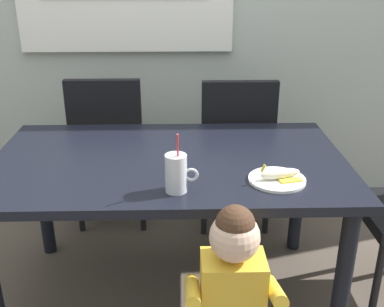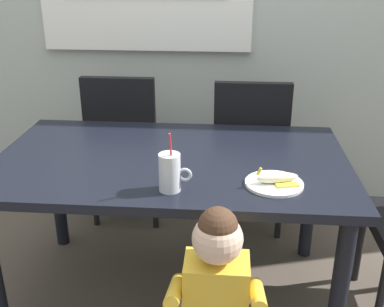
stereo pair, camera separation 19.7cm
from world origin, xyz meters
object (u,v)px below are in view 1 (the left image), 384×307
at_px(toddler_standing, 233,286).
at_px(peeled_banana, 281,174).
at_px(snack_plate, 277,180).
at_px(dining_chair_left, 110,143).
at_px(dining_chair_right, 235,145).
at_px(milk_cup, 176,175).
at_px(dining_table, 169,176).

relative_size(toddler_standing, peeled_banana, 4.77).
bearing_deg(snack_plate, dining_chair_left, 130.57).
bearing_deg(dining_chair_left, dining_chair_right, 175.92).
relative_size(milk_cup, snack_plate, 1.08).
height_order(dining_chair_right, peeled_banana, dining_chair_right).
bearing_deg(dining_chair_right, peeled_banana, 94.51).
distance_m(dining_chair_right, milk_cup, 1.07).
bearing_deg(dining_table, dining_chair_right, 59.73).
bearing_deg(dining_table, dining_chair_left, 117.91).
bearing_deg(milk_cup, dining_chair_left, 111.82).
bearing_deg(milk_cup, snack_plate, 10.82).
bearing_deg(snack_plate, milk_cup, -169.18).
distance_m(dining_table, peeled_banana, 0.53).
distance_m(dining_table, toddler_standing, 0.67).
distance_m(dining_chair_left, milk_cup, 1.14).
xyz_separation_m(dining_table, milk_cup, (0.04, -0.32, 0.16)).
distance_m(dining_chair_right, snack_plate, 0.92).
bearing_deg(dining_chair_left, dining_table, 117.91).
bearing_deg(peeled_banana, dining_chair_right, 94.51).
distance_m(dining_chair_right, toddler_standing, 1.28).
height_order(dining_table, snack_plate, snack_plate).
bearing_deg(snack_plate, dining_table, 151.00).
height_order(dining_chair_left, peeled_banana, dining_chair_left).
relative_size(dining_chair_left, peeled_banana, 5.47).
bearing_deg(dining_chair_right, dining_chair_left, -4.08).
bearing_deg(dining_table, milk_cup, -83.45).
relative_size(milk_cup, peeled_banana, 1.42).
xyz_separation_m(dining_table, toddler_standing, (0.23, -0.62, -0.13)).
xyz_separation_m(toddler_standing, snack_plate, (0.21, 0.37, 0.22)).
xyz_separation_m(dining_chair_right, peeled_banana, (0.07, -0.90, 0.23)).
bearing_deg(milk_cup, dining_chair_right, 70.52).
distance_m(dining_chair_left, toddler_standing, 1.46).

